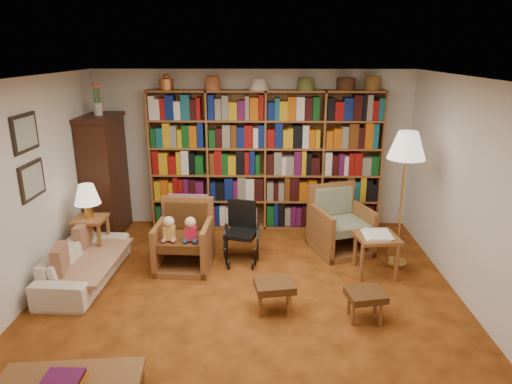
{
  "coord_description": "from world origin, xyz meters",
  "views": [
    {
      "loc": [
        0.2,
        -4.68,
        2.79
      ],
      "look_at": [
        0.09,
        0.6,
        1.13
      ],
      "focal_mm": 32.0,
      "sensor_mm": 36.0,
      "label": 1
    }
  ],
  "objects_px": {
    "armchair_leather": "(185,239)",
    "footstool_a": "(275,287)",
    "side_table_lamp": "(91,229)",
    "armchair_sage": "(340,226)",
    "floor_lamp": "(407,151)",
    "wheelchair": "(242,233)",
    "side_table_papers": "(376,242)",
    "sofa": "(85,263)",
    "footstool_b": "(365,297)"
  },
  "relations": [
    {
      "from": "armchair_leather",
      "to": "footstool_a",
      "type": "relative_size",
      "value": 1.87
    },
    {
      "from": "side_table_lamp",
      "to": "armchair_sage",
      "type": "distance_m",
      "value": 3.47
    },
    {
      "from": "side_table_lamp",
      "to": "floor_lamp",
      "type": "bearing_deg",
      "value": 0.07
    },
    {
      "from": "armchair_leather",
      "to": "wheelchair",
      "type": "height_order",
      "value": "armchair_leather"
    },
    {
      "from": "floor_lamp",
      "to": "side_table_papers",
      "type": "distance_m",
      "value": 1.21
    },
    {
      "from": "sofa",
      "to": "footstool_b",
      "type": "bearing_deg",
      "value": -101.45
    },
    {
      "from": "armchair_leather",
      "to": "footstool_b",
      "type": "relative_size",
      "value": 2.01
    },
    {
      "from": "side_table_papers",
      "to": "footstool_a",
      "type": "height_order",
      "value": "side_table_papers"
    },
    {
      "from": "wheelchair",
      "to": "footstool_a",
      "type": "xyz_separation_m",
      "value": [
        0.43,
        -1.34,
        -0.08
      ]
    },
    {
      "from": "floor_lamp",
      "to": "footstool_b",
      "type": "relative_size",
      "value": 4.04
    },
    {
      "from": "sofa",
      "to": "side_table_lamp",
      "type": "height_order",
      "value": "side_table_lamp"
    },
    {
      "from": "sofa",
      "to": "armchair_leather",
      "type": "relative_size",
      "value": 1.77
    },
    {
      "from": "floor_lamp",
      "to": "footstool_a",
      "type": "height_order",
      "value": "floor_lamp"
    },
    {
      "from": "footstool_a",
      "to": "wheelchair",
      "type": "bearing_deg",
      "value": 107.74
    },
    {
      "from": "sofa",
      "to": "armchair_sage",
      "type": "bearing_deg",
      "value": -70.47
    },
    {
      "from": "side_table_lamp",
      "to": "side_table_papers",
      "type": "height_order",
      "value": "side_table_lamp"
    },
    {
      "from": "side_table_lamp",
      "to": "footstool_a",
      "type": "relative_size",
      "value": 1.31
    },
    {
      "from": "floor_lamp",
      "to": "armchair_sage",
      "type": "bearing_deg",
      "value": 144.76
    },
    {
      "from": "floor_lamp",
      "to": "side_table_papers",
      "type": "relative_size",
      "value": 3.16
    },
    {
      "from": "armchair_leather",
      "to": "side_table_papers",
      "type": "distance_m",
      "value": 2.5
    },
    {
      "from": "side_table_lamp",
      "to": "floor_lamp",
      "type": "xyz_separation_m",
      "value": [
        4.13,
        0.0,
        1.1
      ]
    },
    {
      "from": "armchair_sage",
      "to": "side_table_papers",
      "type": "distance_m",
      "value": 0.85
    },
    {
      "from": "side_table_lamp",
      "to": "armchair_leather",
      "type": "distance_m",
      "value": 1.29
    },
    {
      "from": "footstool_a",
      "to": "footstool_b",
      "type": "height_order",
      "value": "footstool_a"
    },
    {
      "from": "armchair_leather",
      "to": "footstool_b",
      "type": "bearing_deg",
      "value": -31.02
    },
    {
      "from": "armchair_sage",
      "to": "floor_lamp",
      "type": "xyz_separation_m",
      "value": [
        0.69,
        -0.49,
        1.21
      ]
    },
    {
      "from": "sofa",
      "to": "armchair_sage",
      "type": "distance_m",
      "value": 3.5
    },
    {
      "from": "wheelchair",
      "to": "floor_lamp",
      "type": "xyz_separation_m",
      "value": [
        2.1,
        -0.12,
        1.19
      ]
    },
    {
      "from": "wheelchair",
      "to": "footstool_b",
      "type": "distance_m",
      "value": 2.04
    },
    {
      "from": "armchair_sage",
      "to": "footstool_a",
      "type": "xyz_separation_m",
      "value": [
        -0.98,
        -1.7,
        -0.06
      ]
    },
    {
      "from": "armchair_sage",
      "to": "floor_lamp",
      "type": "bearing_deg",
      "value": -35.24
    },
    {
      "from": "wheelchair",
      "to": "footstool_a",
      "type": "bearing_deg",
      "value": -72.26
    },
    {
      "from": "side_table_papers",
      "to": "sofa",
      "type": "bearing_deg",
      "value": -175.82
    },
    {
      "from": "sofa",
      "to": "side_table_lamp",
      "type": "bearing_deg",
      "value": 12.38
    },
    {
      "from": "armchair_leather",
      "to": "sofa",
      "type": "bearing_deg",
      "value": -157.6
    },
    {
      "from": "armchair_sage",
      "to": "footstool_a",
      "type": "relative_size",
      "value": 2.06
    },
    {
      "from": "footstool_b",
      "to": "footstool_a",
      "type": "bearing_deg",
      "value": 171.48
    },
    {
      "from": "side_table_lamp",
      "to": "floor_lamp",
      "type": "relative_size",
      "value": 0.35
    },
    {
      "from": "footstool_a",
      "to": "footstool_b",
      "type": "distance_m",
      "value": 0.98
    },
    {
      "from": "sofa",
      "to": "side_table_papers",
      "type": "xyz_separation_m",
      "value": [
        3.68,
        0.27,
        0.21
      ]
    },
    {
      "from": "side_table_papers",
      "to": "wheelchair",
      "type": "bearing_deg",
      "value": 166.72
    },
    {
      "from": "sofa",
      "to": "side_table_papers",
      "type": "height_order",
      "value": "side_table_papers"
    },
    {
      "from": "floor_lamp",
      "to": "footstool_a",
      "type": "relative_size",
      "value": 3.77
    },
    {
      "from": "wheelchair",
      "to": "side_table_papers",
      "type": "relative_size",
      "value": 1.42
    },
    {
      "from": "armchair_sage",
      "to": "side_table_papers",
      "type": "bearing_deg",
      "value": -66.51
    },
    {
      "from": "side_table_papers",
      "to": "armchair_leather",
      "type": "bearing_deg",
      "value": 174.99
    },
    {
      "from": "side_table_lamp",
      "to": "footstool_b",
      "type": "height_order",
      "value": "side_table_lamp"
    },
    {
      "from": "footstool_b",
      "to": "sofa",
      "type": "bearing_deg",
      "value": 166.44
    },
    {
      "from": "side_table_papers",
      "to": "footstool_a",
      "type": "distance_m",
      "value": 1.62
    },
    {
      "from": "armchair_sage",
      "to": "floor_lamp",
      "type": "height_order",
      "value": "floor_lamp"
    }
  ]
}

